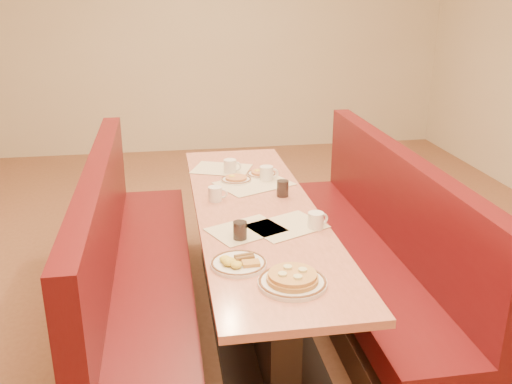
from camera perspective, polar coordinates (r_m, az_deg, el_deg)
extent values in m
plane|color=#9E6647|center=(3.68, 0.03, -12.59)|extent=(8.00, 8.00, 0.00)
cube|color=beige|center=(7.10, -5.43, 15.24)|extent=(6.00, 0.04, 2.80)
cube|color=black|center=(3.67, 0.03, -12.20)|extent=(0.55, 1.88, 0.06)
cube|color=black|center=(3.50, 0.03, -7.70)|extent=(0.15, 1.75, 0.71)
cube|color=#D97864|center=(3.34, 0.03, -2.00)|extent=(0.70, 2.50, 0.04)
cube|color=#4C3326|center=(3.60, -10.88, -11.97)|extent=(0.55, 2.50, 0.20)
cube|color=#4F0D10|center=(3.46, -11.17, -8.18)|extent=(0.55, 2.50, 0.16)
cube|color=#4F0D10|center=(3.32, -15.31, -2.55)|extent=(0.12, 2.50, 0.60)
cube|color=#4C3326|center=(3.78, 10.34, -10.22)|extent=(0.55, 2.50, 0.20)
cube|color=#4F0D10|center=(3.65, 10.60, -6.56)|extent=(0.55, 2.50, 0.16)
cube|color=#4F0D10|center=(3.58, 14.23, -0.77)|extent=(0.12, 2.50, 0.60)
cube|color=beige|center=(3.05, -1.01, -3.81)|extent=(0.45, 0.41, 0.00)
cube|color=beige|center=(3.10, 3.10, -3.42)|extent=(0.47, 0.42, 0.00)
cube|color=beige|center=(4.06, -3.45, 2.33)|extent=(0.47, 0.42, 0.00)
cube|color=beige|center=(3.74, -0.19, 0.85)|extent=(0.55, 0.50, 0.00)
cylinder|color=white|center=(2.52, 3.65, -9.05)|extent=(0.30, 0.30, 0.02)
torus|color=brown|center=(2.52, 3.66, -8.86)|extent=(0.30, 0.30, 0.01)
cylinder|color=#D7864D|center=(2.51, 3.66, -8.64)|extent=(0.23, 0.23, 0.02)
cylinder|color=#D7864D|center=(2.51, 3.67, -8.27)|extent=(0.21, 0.21, 0.02)
cylinder|color=beige|center=(2.52, 4.69, -7.77)|extent=(0.04, 0.04, 0.01)
cylinder|color=beige|center=(2.54, 3.18, -7.51)|extent=(0.04, 0.04, 0.01)
cylinder|color=beige|center=(2.48, 2.66, -8.20)|extent=(0.04, 0.04, 0.01)
cylinder|color=beige|center=(2.46, 4.20, -8.47)|extent=(0.04, 0.04, 0.01)
cylinder|color=white|center=(2.68, -1.76, -7.21)|extent=(0.26, 0.26, 0.02)
torus|color=brown|center=(2.68, -1.76, -7.05)|extent=(0.26, 0.26, 0.01)
ellipsoid|color=yellow|center=(2.65, -2.71, -6.97)|extent=(0.07, 0.07, 0.04)
ellipsoid|color=yellow|center=(2.62, -1.98, -7.29)|extent=(0.06, 0.06, 0.03)
ellipsoid|color=yellow|center=(2.68, -3.13, -6.70)|extent=(0.05, 0.05, 0.03)
cylinder|color=brown|center=(2.69, -1.12, -6.61)|extent=(0.10, 0.04, 0.02)
cylinder|color=brown|center=(2.72, -1.23, -6.35)|extent=(0.10, 0.04, 0.02)
cube|color=gold|center=(2.65, -0.51, -7.13)|extent=(0.08, 0.06, 0.02)
cylinder|color=white|center=(3.92, 0.53, 1.78)|extent=(0.20, 0.20, 0.01)
torus|color=brown|center=(3.91, 0.54, 1.88)|extent=(0.20, 0.20, 0.01)
cylinder|color=#C27244|center=(3.91, 0.54, 1.99)|extent=(0.14, 0.14, 0.01)
ellipsoid|color=yellow|center=(3.92, 0.14, 2.14)|extent=(0.04, 0.04, 0.02)
cylinder|color=white|center=(3.80, -2.00, 1.19)|extent=(0.20, 0.20, 0.02)
torus|color=brown|center=(3.80, -2.00, 1.30)|extent=(0.20, 0.20, 0.01)
cylinder|color=#C27244|center=(3.80, -2.00, 1.42)|extent=(0.14, 0.14, 0.02)
ellipsoid|color=yellow|center=(3.81, -2.42, 1.58)|extent=(0.04, 0.04, 0.02)
cylinder|color=white|center=(3.07, 6.00, -2.86)|extent=(0.08, 0.08, 0.09)
torus|color=white|center=(3.10, 6.71, -2.71)|extent=(0.07, 0.03, 0.06)
cylinder|color=black|center=(3.06, 6.02, -2.18)|extent=(0.07, 0.07, 0.01)
cylinder|color=white|center=(3.45, -4.11, -0.18)|extent=(0.08, 0.08, 0.09)
torus|color=white|center=(3.45, -3.37, -0.17)|extent=(0.06, 0.02, 0.06)
cylinder|color=black|center=(3.44, -4.12, 0.42)|extent=(0.07, 0.07, 0.01)
cylinder|color=white|center=(3.81, 1.06, 1.88)|extent=(0.09, 0.09, 0.10)
torus|color=white|center=(3.81, 1.77, 1.90)|extent=(0.07, 0.02, 0.07)
cylinder|color=black|center=(3.80, 1.06, 2.48)|extent=(0.08, 0.08, 0.01)
cylinder|color=white|center=(3.97, -2.62, 2.59)|extent=(0.09, 0.09, 0.09)
torus|color=white|center=(3.96, -1.95, 2.57)|extent=(0.07, 0.03, 0.07)
cylinder|color=black|center=(3.95, -2.63, 3.16)|extent=(0.08, 0.08, 0.01)
cylinder|color=black|center=(2.92, -1.62, -3.91)|extent=(0.07, 0.07, 0.10)
cylinder|color=silver|center=(2.92, -1.62, -3.89)|extent=(0.07, 0.07, 0.10)
cylinder|color=black|center=(3.52, 2.68, 0.35)|extent=(0.07, 0.07, 0.10)
cylinder|color=silver|center=(3.52, 2.68, 0.36)|extent=(0.07, 0.07, 0.10)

